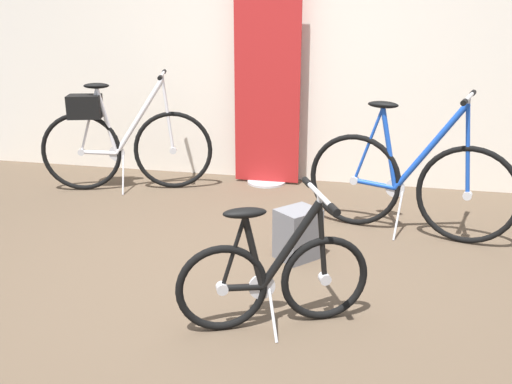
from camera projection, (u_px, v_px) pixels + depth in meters
name	position (u px, v px, depth m)	size (l,w,h in m)	color
ground_plane	(225.00, 288.00, 3.44)	(6.43, 6.43, 0.00)	brown
back_wall	(293.00, 10.00, 5.14)	(6.43, 0.10, 3.11)	silver
floor_banner_stand	(267.00, 94.00, 5.20)	(0.60, 0.36, 1.86)	#B7B7BC
folding_bike_foreground	(274.00, 275.00, 2.97)	(0.95, 0.57, 0.73)	black
display_bike_left	(409.00, 182.00, 4.15)	(1.48, 0.54, 1.05)	black
display_bike_right	(119.00, 139.00, 5.14)	(1.46, 0.60, 1.05)	black
backpack_on_floor	(297.00, 234.00, 3.81)	(0.33, 0.34, 0.34)	slate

